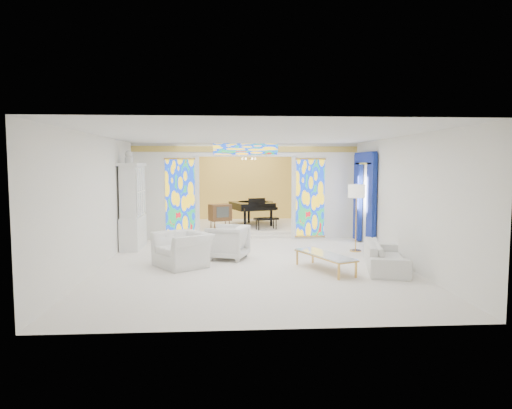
{
  "coord_description": "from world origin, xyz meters",
  "views": [
    {
      "loc": [
        -0.6,
        -12.28,
        2.34
      ],
      "look_at": [
        0.21,
        0.2,
        1.25
      ],
      "focal_mm": 32.0,
      "sensor_mm": 36.0,
      "label": 1
    }
  ],
  "objects": [
    {
      "name": "wall_right",
      "position": [
        3.5,
        0.0,
        1.5
      ],
      "size": [
        0.02,
        12.0,
        3.0
      ],
      "primitive_type": "cube",
      "color": "white",
      "rests_on": "floor"
    },
    {
      "name": "stained_glass_transom",
      "position": [
        0.0,
        1.89,
        2.82
      ],
      "size": [
        2.0,
        0.04,
        0.34
      ],
      "primitive_type": "cube",
      "color": "gold",
      "rests_on": "partition_wall"
    },
    {
      "name": "chandelier",
      "position": [
        0.2,
        4.0,
        2.55
      ],
      "size": [
        0.48,
        0.48,
        0.3
      ],
      "primitive_type": "cylinder",
      "color": "gold",
      "rests_on": "ceiling"
    },
    {
      "name": "vase",
      "position": [
        -1.56,
        -0.96,
        0.67
      ],
      "size": [
        0.26,
        0.26,
        0.21
      ],
      "primitive_type": "imported",
      "rotation": [
        0.0,
        0.0,
        0.31
      ],
      "color": "silver",
      "rests_on": "side_table"
    },
    {
      "name": "partition_wall",
      "position": [
        0.0,
        2.0,
        1.65
      ],
      "size": [
        7.0,
        0.22,
        3.0
      ],
      "color": "white",
      "rests_on": "floor"
    },
    {
      "name": "floor",
      "position": [
        0.0,
        0.0,
        0.0
      ],
      "size": [
        12.0,
        12.0,
        0.0
      ],
      "primitive_type": "plane",
      "color": "white",
      "rests_on": "ground"
    },
    {
      "name": "coffee_table",
      "position": [
        1.56,
        -2.5,
        0.35
      ],
      "size": [
        1.15,
        1.78,
        0.38
      ],
      "rotation": [
        0.0,
        0.0,
        0.4
      ],
      "color": "white",
      "rests_on": "floor"
    },
    {
      "name": "stained_glass_right",
      "position": [
        2.03,
        1.89,
        1.3
      ],
      "size": [
        0.9,
        0.04,
        2.4
      ],
      "primitive_type": "cube",
      "color": "gold",
      "rests_on": "partition_wall"
    },
    {
      "name": "floor_lamp",
      "position": [
        2.88,
        -0.28,
        1.54
      ],
      "size": [
        0.54,
        0.54,
        1.81
      ],
      "rotation": [
        0.0,
        0.0,
        0.26
      ],
      "color": "gold",
      "rests_on": "floor"
    },
    {
      "name": "gold_curtain_back",
      "position": [
        0.0,
        5.88,
        1.5
      ],
      "size": [
        6.7,
        0.1,
        2.9
      ],
      "primitive_type": "cube",
      "color": "gold",
      "rests_on": "wall_back"
    },
    {
      "name": "side_table",
      "position": [
        -1.56,
        -0.96,
        0.37
      ],
      "size": [
        0.48,
        0.48,
        0.56
      ],
      "rotation": [
        0.0,
        0.0,
        -0.07
      ],
      "color": "white",
      "rests_on": "floor"
    },
    {
      "name": "wall_left",
      "position": [
        -3.5,
        0.0,
        1.5
      ],
      "size": [
        0.02,
        12.0,
        3.0
      ],
      "primitive_type": "cube",
      "color": "white",
      "rests_on": "floor"
    },
    {
      "name": "alcove_platform",
      "position": [
        0.0,
        4.1,
        0.09
      ],
      "size": [
        6.8,
        3.8,
        0.18
      ],
      "primitive_type": "cube",
      "color": "white",
      "rests_on": "floor"
    },
    {
      "name": "wall_front",
      "position": [
        0.0,
        -6.0,
        1.5
      ],
      "size": [
        7.0,
        0.02,
        3.0
      ],
      "primitive_type": "cube",
      "color": "white",
      "rests_on": "floor"
    },
    {
      "name": "blue_drapes",
      "position": [
        3.4,
        0.7,
        1.58
      ],
      "size": [
        0.14,
        1.85,
        2.65
      ],
      "color": "navy",
      "rests_on": "wall_right"
    },
    {
      "name": "sofa",
      "position": [
        2.95,
        -2.43,
        0.3
      ],
      "size": [
        1.28,
        2.22,
        0.61
      ],
      "primitive_type": "imported",
      "rotation": [
        0.0,
        0.0,
        1.34
      ],
      "color": "white",
      "rests_on": "floor"
    },
    {
      "name": "wall_back",
      "position": [
        0.0,
        6.0,
        1.5
      ],
      "size": [
        7.0,
        0.02,
        3.0
      ],
      "primitive_type": "cube",
      "color": "white",
      "rests_on": "floor"
    },
    {
      "name": "grand_piano",
      "position": [
        0.39,
        4.17,
        0.85
      ],
      "size": [
        1.81,
        2.75,
        0.99
      ],
      "rotation": [
        0.0,
        0.0,
        0.31
      ],
      "color": "black",
      "rests_on": "alcove_platform"
    },
    {
      "name": "china_cabinet",
      "position": [
        -3.22,
        0.6,
        1.17
      ],
      "size": [
        0.56,
        1.46,
        2.72
      ],
      "color": "white",
      "rests_on": "floor"
    },
    {
      "name": "tv_console",
      "position": [
        -0.82,
        3.27,
        0.71
      ],
      "size": [
        0.83,
        0.71,
        0.81
      ],
      "rotation": [
        0.0,
        0.0,
        0.4
      ],
      "color": "brown",
      "rests_on": "alcove_platform"
    },
    {
      "name": "armchair_left",
      "position": [
        -1.62,
        -1.81,
        0.39
      ],
      "size": [
        1.54,
        1.58,
        0.78
      ],
      "primitive_type": "imported",
      "rotation": [
        0.0,
        0.0,
        -0.95
      ],
      "color": "silver",
      "rests_on": "floor"
    },
    {
      "name": "armchair_right",
      "position": [
        -0.58,
        -1.06,
        0.42
      ],
      "size": [
        1.17,
        1.15,
        0.84
      ],
      "primitive_type": "imported",
      "rotation": [
        0.0,
        0.0,
        -1.9
      ],
      "color": "white",
      "rests_on": "floor"
    },
    {
      "name": "stained_glass_left",
      "position": [
        -2.03,
        1.89,
        1.3
      ],
      "size": [
        0.9,
        0.04,
        2.4
      ],
      "primitive_type": "cube",
      "color": "gold",
      "rests_on": "partition_wall"
    },
    {
      "name": "ceiling",
      "position": [
        0.0,
        0.0,
        3.0
      ],
      "size": [
        7.0,
        12.0,
        0.02
      ],
      "primitive_type": "cube",
      "color": "silver",
      "rests_on": "wall_back"
    }
  ]
}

